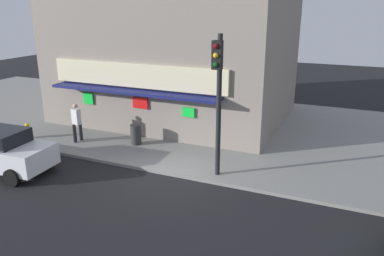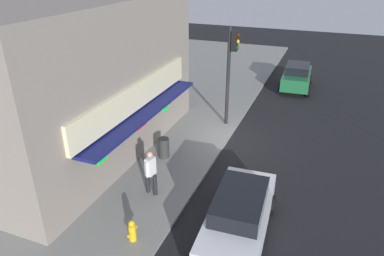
{
  "view_description": "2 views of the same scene",
  "coord_description": "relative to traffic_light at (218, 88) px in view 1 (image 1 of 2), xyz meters",
  "views": [
    {
      "loc": [
        6.01,
        -11.66,
        6.12
      ],
      "look_at": [
        -0.19,
        2.53,
        1.11
      ],
      "focal_mm": 35.96,
      "sensor_mm": 36.0,
      "label": 1
    },
    {
      "loc": [
        -15.14,
        -4.01,
        8.15
      ],
      "look_at": [
        -1.14,
        1.49,
        0.94
      ],
      "focal_mm": 33.28,
      "sensor_mm": 36.0,
      "label": 2
    }
  ],
  "objects": [
    {
      "name": "fire_hydrant",
      "position": [
        -9.49,
        0.34,
        -2.89
      ],
      "size": [
        0.48,
        0.24,
        0.75
      ],
      "color": "gold",
      "rests_on": "sidewalk"
    },
    {
      "name": "sidewalk",
      "position": [
        -1.66,
        5.77,
        -3.31
      ],
      "size": [
        42.43,
        12.58,
        0.13
      ],
      "primitive_type": "cube",
      "color": "gray",
      "rests_on": "ground_plane"
    },
    {
      "name": "trash_can",
      "position": [
        -4.44,
        1.66,
        -2.8
      ],
      "size": [
        0.48,
        0.48,
        0.91
      ],
      "primitive_type": "cylinder",
      "color": "#2D2D2D",
      "rests_on": "sidewalk"
    },
    {
      "name": "pedestrian",
      "position": [
        -7.06,
        0.92,
        -2.29
      ],
      "size": [
        0.53,
        0.52,
        1.77
      ],
      "color": "black",
      "rests_on": "sidewalk"
    },
    {
      "name": "ground_plane",
      "position": [
        -1.66,
        -0.52,
        -3.38
      ],
      "size": [
        63.64,
        63.64,
        0.0
      ],
      "primitive_type": "plane",
      "color": "black"
    },
    {
      "name": "traffic_light",
      "position": [
        0.0,
        0.0,
        0.0
      ],
      "size": [
        0.32,
        0.58,
        5.07
      ],
      "color": "black",
      "rests_on": "sidewalk"
    },
    {
      "name": "corner_building",
      "position": [
        -4.88,
        6.85,
        0.05
      ],
      "size": [
        11.66,
        9.35,
        6.61
      ],
      "color": "gray",
      "rests_on": "sidewalk"
    }
  ]
}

